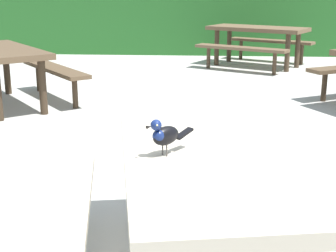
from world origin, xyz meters
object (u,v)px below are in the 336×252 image
picnic_table_mid_left (1,63)px  bird_grackle (164,135)px  picnic_table_foreground (201,183)px  picnic_table_mid_right (257,37)px

picnic_table_mid_left → bird_grackle: bearing=-59.0°
picnic_table_foreground → picnic_table_mid_left: 4.58m
bird_grackle → picnic_table_mid_right: size_ratio=0.10×
picnic_table_foreground → bird_grackle: size_ratio=8.72×
picnic_table_foreground → picnic_table_mid_left: bearing=123.6°
bird_grackle → picnic_table_mid_left: bird_grackle is taller
bird_grackle → picnic_table_mid_left: 4.60m
picnic_table_foreground → picnic_table_mid_right: size_ratio=0.86×
picnic_table_foreground → picnic_table_mid_left: same height
picnic_table_mid_right → picnic_table_mid_left: bearing=-135.7°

